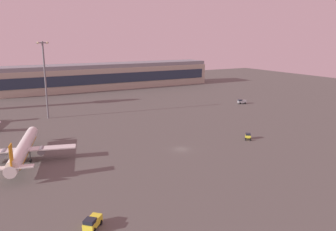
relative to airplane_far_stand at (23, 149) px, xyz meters
name	(u,v)px	position (x,y,z in m)	size (l,w,h in m)	color
ground_plane	(181,149)	(43.22, -12.27, -3.49)	(416.00, 416.00, 0.00)	#56544F
terminal_building	(108,76)	(66.39, 121.57, 4.60)	(141.24, 22.40, 16.40)	#B2AD99
airplane_far_stand	(23,149)	(0.00, 0.00, 0.00)	(27.80, 35.41, 9.24)	silver
baggage_tractor	(242,101)	(107.99, 35.59, -2.31)	(4.56, 3.26, 2.25)	gray
maintenance_van	(92,222)	(6.50, -42.63, -2.31)	(4.28, 4.35, 2.25)	yellow
pushback_tug	(248,136)	(68.28, -13.88, -2.42)	(3.35, 3.51, 2.05)	yellow
apron_light_east	(45,76)	(15.22, 49.88, 14.28)	(4.80, 0.90, 31.71)	slate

